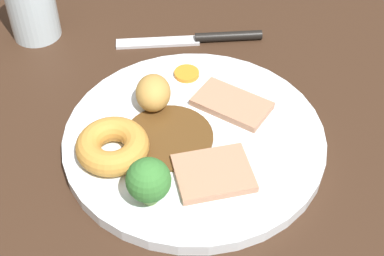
# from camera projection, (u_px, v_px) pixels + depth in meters

# --- Properties ---
(dining_table) EXTENTS (1.20, 0.84, 0.04)m
(dining_table) POSITION_uv_depth(u_px,v_px,m) (192.00, 137.00, 0.63)
(dining_table) COLOR #382316
(dining_table) RESTS_ON ground
(dinner_plate) EXTENTS (0.27, 0.27, 0.01)m
(dinner_plate) POSITION_uv_depth(u_px,v_px,m) (192.00, 139.00, 0.59)
(dinner_plate) COLOR white
(dinner_plate) RESTS_ON dining_table
(gravy_pool) EXTENTS (0.09, 0.09, 0.00)m
(gravy_pool) POSITION_uv_depth(u_px,v_px,m) (169.00, 137.00, 0.58)
(gravy_pool) COLOR #563819
(gravy_pool) RESTS_ON dinner_plate
(meat_slice_main) EXTENTS (0.07, 0.08, 0.01)m
(meat_slice_main) POSITION_uv_depth(u_px,v_px,m) (213.00, 173.00, 0.54)
(meat_slice_main) COLOR tan
(meat_slice_main) RESTS_ON dinner_plate
(meat_slice_under) EXTENTS (0.09, 0.09, 0.01)m
(meat_slice_under) POSITION_uv_depth(u_px,v_px,m) (232.00, 104.00, 0.61)
(meat_slice_under) COLOR tan
(meat_slice_under) RESTS_ON dinner_plate
(yorkshire_pudding) EXTENTS (0.07, 0.07, 0.03)m
(yorkshire_pudding) POSITION_uv_depth(u_px,v_px,m) (112.00, 146.00, 0.56)
(yorkshire_pudding) COLOR #C68938
(yorkshire_pudding) RESTS_ON dinner_plate
(roast_potato_left) EXTENTS (0.05, 0.04, 0.04)m
(roast_potato_left) POSITION_uv_depth(u_px,v_px,m) (153.00, 93.00, 0.60)
(roast_potato_left) COLOR #BC8C42
(roast_potato_left) RESTS_ON dinner_plate
(carrot_coin_front) EXTENTS (0.03, 0.03, 0.00)m
(carrot_coin_front) POSITION_uv_depth(u_px,v_px,m) (187.00, 74.00, 0.65)
(carrot_coin_front) COLOR orange
(carrot_coin_front) RESTS_ON dinner_plate
(broccoli_floret) EXTENTS (0.04, 0.04, 0.05)m
(broccoli_floret) POSITION_uv_depth(u_px,v_px,m) (149.00, 181.00, 0.51)
(broccoli_floret) COLOR #8CB766
(broccoli_floret) RESTS_ON dinner_plate
(knife) EXTENTS (0.02, 0.19, 0.01)m
(knife) POSITION_uv_depth(u_px,v_px,m) (203.00, 39.00, 0.72)
(knife) COLOR black
(knife) RESTS_ON dining_table
(water_glass) EXTENTS (0.06, 0.06, 0.10)m
(water_glass) POSITION_uv_depth(u_px,v_px,m) (30.00, 0.00, 0.70)
(water_glass) COLOR silver
(water_glass) RESTS_ON dining_table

